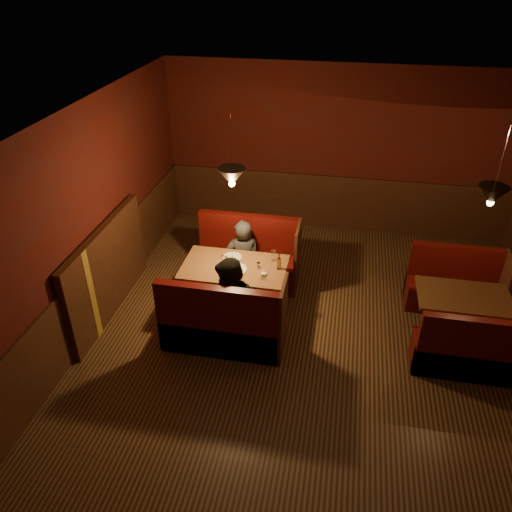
% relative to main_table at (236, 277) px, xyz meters
% --- Properties ---
extents(room, '(6.02, 7.02, 2.92)m').
position_rel_main_table_xyz_m(room, '(0.91, -0.65, 0.47)').
color(room, '#351F13').
rests_on(room, ground).
extents(main_table, '(1.41, 0.86, 0.99)m').
position_rel_main_table_xyz_m(main_table, '(0.00, 0.00, 0.00)').
color(main_table, brown).
rests_on(main_table, ground).
extents(main_bench_far, '(1.55, 0.55, 1.06)m').
position_rel_main_table_xyz_m(main_bench_far, '(0.02, 0.80, -0.25)').
color(main_bench_far, '#550F0B').
rests_on(main_bench_far, ground).
extents(main_bench_near, '(1.55, 0.55, 1.06)m').
position_rel_main_table_xyz_m(main_bench_near, '(0.02, -0.80, -0.25)').
color(main_bench_near, '#550F0B').
rests_on(main_bench_near, ground).
extents(second_table, '(1.16, 0.74, 0.65)m').
position_rel_main_table_xyz_m(second_table, '(2.98, 0.03, -0.10)').
color(second_table, brown).
rests_on(second_table, ground).
extents(second_bench_far, '(1.28, 0.48, 0.91)m').
position_rel_main_table_xyz_m(second_bench_far, '(3.01, 0.72, -0.29)').
color(second_bench_far, '#550F0B').
rests_on(second_bench_far, ground).
extents(second_bench_near, '(1.28, 0.48, 0.91)m').
position_rel_main_table_xyz_m(second_bench_near, '(3.01, -0.66, -0.29)').
color(second_bench_near, '#550F0B').
rests_on(second_bench_near, ground).
extents(diner_a, '(0.61, 0.47, 1.47)m').
position_rel_main_table_xyz_m(diner_a, '(-0.04, 0.63, 0.15)').
color(diner_a, '#323232').
rests_on(diner_a, ground).
extents(diner_b, '(0.92, 0.81, 1.59)m').
position_rel_main_table_xyz_m(diner_b, '(0.11, -0.66, 0.21)').
color(diner_b, black).
rests_on(diner_b, ground).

